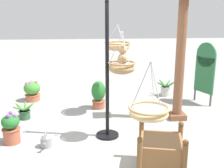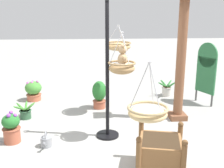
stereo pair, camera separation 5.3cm
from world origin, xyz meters
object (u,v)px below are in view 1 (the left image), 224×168
object	(u,v)px
hanging_basket_left_high	(118,46)
hanging_basket_right_low	(149,112)
hanging_basket_with_teddy	(122,67)
potted_plant_flowering_red	(11,128)
display_pole_central	(107,96)
watering_can	(46,142)
teddy_bear	(123,57)
potted_plant_bushy_green	(24,112)
potted_plant_small_succulent	(98,94)
potted_plant_fern_front	(165,90)
potted_plant_conical_shrub	(32,91)
display_sign_board	(205,68)
greenhouse_pillar_right	(180,62)
wooden_planter_box	(161,153)

from	to	relation	value
hanging_basket_left_high	hanging_basket_right_low	bearing A→B (deg)	2.06
hanging_basket_with_teddy	potted_plant_flowering_red	distance (m)	2.31
display_pole_central	watering_can	size ratio (longest dim) A/B	7.42
display_pole_central	teddy_bear	size ratio (longest dim) A/B	6.39
display_pole_central	potted_plant_bushy_green	world-z (taller)	display_pole_central
potted_plant_bushy_green	potted_plant_small_succulent	bearing A→B (deg)	108.89
potted_plant_fern_front	potted_plant_flowering_red	size ratio (longest dim) A/B	0.94
potted_plant_fern_front	potted_plant_small_succulent	bearing A→B (deg)	-65.75
potted_plant_flowering_red	potted_plant_bushy_green	distance (m)	1.18
teddy_bear	hanging_basket_left_high	bearing A→B (deg)	178.13
potted_plant_conical_shrub	display_pole_central	bearing A→B (deg)	38.51
potted_plant_flowering_red	potted_plant_bushy_green	size ratio (longest dim) A/B	1.21
hanging_basket_left_high	display_sign_board	bearing A→B (deg)	103.92
potted_plant_small_succulent	display_sign_board	bearing A→B (deg)	93.15
watering_can	potted_plant_flowering_red	bearing A→B (deg)	-109.07
display_pole_central	greenhouse_pillar_right	xyz separation A→B (m)	(-0.78, 1.63, 0.48)
hanging_basket_with_teddy	teddy_bear	xyz separation A→B (m)	(0.00, 0.02, 0.18)
hanging_basket_left_high	potted_plant_bushy_green	bearing A→B (deg)	-85.85
potted_plant_fern_front	display_sign_board	distance (m)	1.33
greenhouse_pillar_right	wooden_planter_box	distance (m)	2.44
display_pole_central	potted_plant_flowering_red	world-z (taller)	display_pole_central
wooden_planter_box	potted_plant_flowering_red	distance (m)	2.74
potted_plant_flowering_red	display_sign_board	distance (m)	4.87
teddy_bear	display_sign_board	size ratio (longest dim) A/B	0.25
hanging_basket_with_teddy	potted_plant_small_succulent	distance (m)	2.08
potted_plant_flowering_red	potted_plant_conical_shrub	size ratio (longest dim) A/B	1.07
potted_plant_bushy_green	display_pole_central	bearing A→B (deg)	60.17
potted_plant_conical_shrub	display_sign_board	distance (m)	4.62
display_pole_central	hanging_basket_with_teddy	xyz separation A→B (m)	(0.15, 0.25, 0.57)
wooden_planter_box	display_sign_board	world-z (taller)	display_sign_board
potted_plant_small_succulent	potted_plant_fern_front	bearing A→B (deg)	114.25
wooden_planter_box	potted_plant_fern_front	world-z (taller)	wooden_planter_box
hanging_basket_right_low	display_sign_board	world-z (taller)	hanging_basket_right_low
teddy_bear	potted_plant_bushy_green	size ratio (longest dim) A/B	0.82
display_pole_central	display_sign_board	distance (m)	3.19
hanging_basket_left_high	potted_plant_flowering_red	xyz separation A→B (m)	(1.32, -2.10, -1.32)
hanging_basket_with_teddy	potted_plant_conical_shrub	bearing A→B (deg)	-139.72
hanging_basket_right_low	potted_plant_bushy_green	xyz separation A→B (m)	(-2.70, -2.23, -0.96)
hanging_basket_left_high	display_sign_board	distance (m)	2.49
wooden_planter_box	potted_plant_bushy_green	distance (m)	3.41
hanging_basket_left_high	potted_plant_fern_front	distance (m)	2.47
display_pole_central	hanging_basket_left_high	world-z (taller)	display_pole_central
watering_can	potted_plant_small_succulent	bearing A→B (deg)	152.82
display_pole_central	hanging_basket_right_low	xyz separation A→B (m)	(1.67, 0.42, 0.29)
hanging_basket_left_high	potted_plant_conical_shrub	world-z (taller)	hanging_basket_left_high
greenhouse_pillar_right	watering_can	world-z (taller)	greenhouse_pillar_right
wooden_planter_box	potted_plant_flowering_red	xyz separation A→B (m)	(-1.11, -2.51, 0.01)
teddy_bear	potted_plant_bushy_green	world-z (taller)	teddy_bear
potted_plant_bushy_green	potted_plant_fern_front	bearing A→B (deg)	111.81
potted_plant_bushy_green	display_sign_board	distance (m)	4.59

